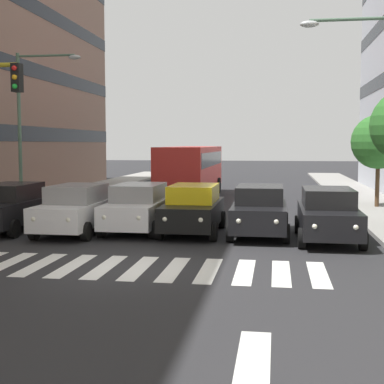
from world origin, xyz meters
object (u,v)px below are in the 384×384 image
car_4 (76,209)px  street_lamp_right (30,114)px  car_3 (138,207)px  car_5 (10,207)px  street_tree_2 (379,142)px  car_0 (328,214)px  bus_behind_traffic (192,166)px  car_2 (193,209)px  car_1 (260,210)px

car_4 → street_lamp_right: (4.18, -5.40, 3.65)m
car_3 → street_lamp_right: bearing=-36.6°
car_3 → car_4: size_ratio=1.00×
car_4 → car_5: same height
street_tree_2 → car_4: bearing=37.1°
car_0 → bus_behind_traffic: bus_behind_traffic is taller
car_3 → street_tree_2: 12.98m
car_4 → street_tree_2: size_ratio=1.00×
car_2 → car_5: (6.75, 0.40, 0.00)m
car_1 → bus_behind_traffic: bus_behind_traffic is taller
car_1 → car_2: bearing=-1.8°
car_3 → bus_behind_traffic: (-0.00, -12.75, 0.97)m
car_1 → street_tree_2: size_ratio=1.00×
car_4 → car_5: 2.65m
car_2 → car_3: (2.03, -0.12, 0.00)m
car_3 → street_lamp_right: 8.61m
street_lamp_right → car_3: bearing=143.4°
car_3 → bus_behind_traffic: size_ratio=0.42×
car_1 → car_3: size_ratio=1.00×
car_1 → street_lamp_right: street_lamp_right is taller
car_5 → street_lamp_right: size_ratio=0.62×
car_0 → street_lamp_right: street_lamp_right is taller
car_1 → street_tree_2: street_tree_2 is taller
car_2 → car_3: 2.04m
car_5 → street_tree_2: 17.08m
car_4 → bus_behind_traffic: (-2.08, -13.49, 0.97)m
car_1 → car_4: same height
car_5 → car_3: bearing=-173.8°
street_tree_2 → bus_behind_traffic: bearing=-24.9°
car_2 → car_5: same height
car_0 → car_5: bearing=-2.3°
car_2 → street_tree_2: 11.61m
car_2 → street_lamp_right: street_lamp_right is taller
car_2 → street_tree_2: street_tree_2 is taller
bus_behind_traffic → street_lamp_right: 10.58m
car_2 → street_lamp_right: bearing=-29.9°
car_0 → street_lamp_right: 14.52m
car_0 → bus_behind_traffic: 15.27m
car_2 → bus_behind_traffic: 13.06m
car_3 → bus_behind_traffic: bearing=-90.0°
car_0 → bus_behind_traffic: size_ratio=0.42×
car_3 → street_lamp_right: street_lamp_right is taller
car_2 → car_4: (4.11, 0.63, 0.00)m
bus_behind_traffic → car_3: bearing=90.0°
car_2 → street_tree_2: (-7.74, -8.32, 2.38)m
car_1 → bus_behind_traffic: size_ratio=0.42×
car_0 → street_tree_2: size_ratio=1.00×
car_0 → car_1: bearing=-19.2°
car_0 → car_4: same height
car_4 → street_tree_2: (-11.85, -8.95, 2.38)m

